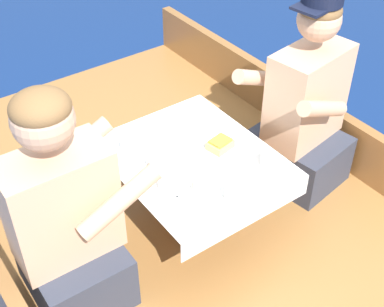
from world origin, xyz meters
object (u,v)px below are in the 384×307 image
at_px(coffee_cup_starboard, 232,193).
at_px(tin_can, 200,186).
at_px(person_starboard, 304,112).
at_px(coffee_cup_port, 155,163).
at_px(coffee_cup_center, 268,160).
at_px(person_port, 66,222).
at_px(sandwich, 220,144).

distance_m(coffee_cup_starboard, tin_can, 0.14).
bearing_deg(tin_can, person_starboard, 10.95).
bearing_deg(person_starboard, coffee_cup_starboard, 12.23).
bearing_deg(coffee_cup_port, coffee_cup_center, -32.81).
height_order(coffee_cup_port, tin_can, coffee_cup_port).
distance_m(person_port, sandwich, 0.77).
height_order(coffee_cup_starboard, coffee_cup_center, coffee_cup_center).
bearing_deg(tin_can, coffee_cup_port, 107.87).
height_order(person_starboard, tin_can, person_starboard).
height_order(sandwich, coffee_cup_port, coffee_cup_port).
bearing_deg(sandwich, person_starboard, -3.00).
relative_size(sandwich, tin_can, 1.81).
bearing_deg(person_starboard, person_port, -8.96).
xyz_separation_m(person_starboard, coffee_cup_starboard, (-0.66, -0.25, 0.01)).
relative_size(coffee_cup_starboard, coffee_cup_center, 0.96).
relative_size(person_starboard, coffee_cup_center, 10.80).
distance_m(person_starboard, coffee_cup_center, 0.44).
bearing_deg(coffee_cup_port, sandwich, -10.56).
bearing_deg(tin_can, sandwich, 35.68).
relative_size(person_port, coffee_cup_port, 10.88).
bearing_deg(coffee_cup_starboard, coffee_cup_port, 114.26).
distance_m(person_starboard, sandwich, 0.50).
bearing_deg(tin_can, coffee_cup_starboard, -54.49).
bearing_deg(person_starboard, tin_can, 2.14).
xyz_separation_m(coffee_cup_starboard, tin_can, (-0.08, 0.11, -0.00)).
xyz_separation_m(person_starboard, coffee_cup_center, (-0.40, -0.18, 0.01)).
bearing_deg(person_port, coffee_cup_center, -11.22).
bearing_deg(coffee_cup_starboard, person_port, 157.23).
xyz_separation_m(person_starboard, coffee_cup_port, (-0.81, 0.08, 0.01)).
height_order(sandwich, coffee_cup_starboard, same).
height_order(coffee_cup_starboard, tin_can, coffee_cup_starboard).
relative_size(coffee_cup_port, tin_can, 1.35).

